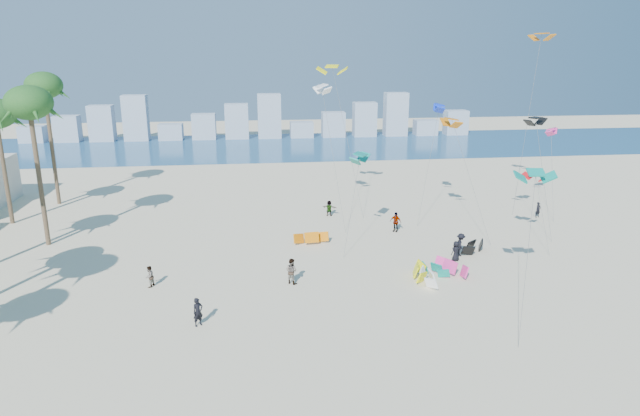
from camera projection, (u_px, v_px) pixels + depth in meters
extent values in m
plane|color=beige|center=(301.00, 375.00, 29.18)|extent=(220.00, 220.00, 0.00)
plane|color=navy|center=(264.00, 147.00, 97.88)|extent=(220.00, 220.00, 0.00)
imported|color=black|center=(198.00, 312.00, 34.19)|extent=(0.80, 0.75, 1.83)
imported|color=gray|center=(291.00, 271.00, 40.43)|extent=(1.18, 1.15, 1.91)
imported|color=black|center=(456.00, 251.00, 44.78)|extent=(0.95, 0.81, 1.65)
imported|color=gray|center=(396.00, 222.00, 51.97)|extent=(1.17, 1.03, 1.89)
imported|color=black|center=(461.00, 245.00, 45.87)|extent=(0.87, 1.32, 1.91)
imported|color=gray|center=(329.00, 208.00, 56.99)|extent=(1.56, 1.01, 1.61)
imported|color=black|center=(538.00, 210.00, 56.46)|extent=(0.66, 0.54, 1.58)
imported|color=gray|center=(149.00, 277.00, 39.84)|extent=(0.88, 0.95, 1.57)
cylinder|color=#595959|center=(352.00, 205.00, 46.51)|extent=(1.99, 3.63, 7.89)
cylinder|color=#595959|center=(471.00, 181.00, 49.08)|extent=(2.58, 4.73, 10.49)
cylinder|color=#595959|center=(544.00, 180.00, 49.25)|extent=(1.29, 2.77, 10.67)
cylinder|color=#595959|center=(333.00, 159.00, 52.06)|extent=(1.78, 3.97, 13.20)
cylinder|color=#595959|center=(429.00, 165.00, 54.13)|extent=(2.79, 3.53, 11.26)
cylinder|color=#595959|center=(542.00, 214.00, 46.66)|extent=(0.53, 2.80, 6.33)
cylinder|color=#595959|center=(348.00, 142.00, 56.16)|extent=(2.76, 4.03, 14.84)
cylinder|color=#595959|center=(552.00, 174.00, 56.64)|extent=(1.71, 5.39, 8.48)
cylinder|color=#595959|center=(527.00, 257.00, 33.02)|extent=(2.53, 4.73, 9.20)
cylinder|color=#595959|center=(527.00, 126.00, 56.32)|extent=(2.60, 2.72, 18.00)
cylinder|color=brown|center=(39.00, 176.00, 47.05)|extent=(0.40, 0.40, 12.29)
ellipsoid|color=#1C511F|center=(29.00, 103.00, 45.37)|extent=(3.80, 3.80, 2.85)
cylinder|color=brown|center=(4.00, 170.00, 53.28)|extent=(0.40, 0.40, 10.71)
cylinder|color=brown|center=(52.00, 146.00, 59.93)|extent=(0.40, 0.40, 12.85)
ellipsoid|color=#1C511F|center=(44.00, 85.00, 58.17)|extent=(3.80, 3.80, 2.85)
cube|color=#9EADBF|center=(33.00, 134.00, 102.04)|extent=(4.40, 3.00, 3.00)
cube|color=#9EADBF|center=(67.00, 129.00, 102.53)|extent=(4.40, 3.00, 4.80)
cube|color=#9EADBF|center=(102.00, 123.00, 103.01)|extent=(4.40, 3.00, 6.60)
cube|color=#9EADBF|center=(136.00, 118.00, 103.50)|extent=(4.40, 3.00, 8.40)
cube|color=#9EADBF|center=(171.00, 132.00, 104.98)|extent=(4.40, 3.00, 3.00)
cube|color=#9EADBF|center=(204.00, 126.00, 105.46)|extent=(4.40, 3.00, 4.80)
cube|color=#9EADBF|center=(237.00, 121.00, 105.95)|extent=(4.40, 3.00, 6.60)
cube|color=#9EADBF|center=(269.00, 116.00, 106.44)|extent=(4.40, 3.00, 8.40)
cube|color=#9EADBF|center=(302.00, 130.00, 107.91)|extent=(4.40, 3.00, 3.00)
cube|color=#9EADBF|center=(333.00, 124.00, 108.40)|extent=(4.40, 3.00, 4.80)
cube|color=#9EADBF|center=(365.00, 119.00, 108.89)|extent=(4.40, 3.00, 6.60)
cube|color=#9EADBF|center=(396.00, 114.00, 109.38)|extent=(4.40, 3.00, 8.40)
cube|color=#9EADBF|center=(425.00, 127.00, 110.85)|extent=(4.40, 3.00, 3.00)
cube|color=#9EADBF|center=(456.00, 122.00, 111.34)|extent=(4.40, 3.00, 4.80)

